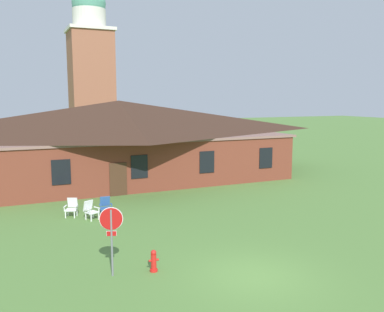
{
  "coord_description": "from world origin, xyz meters",
  "views": [
    {
      "loc": [
        -7.44,
        -11.42,
        6.09
      ],
      "look_at": [
        1.36,
        8.39,
        3.04
      ],
      "focal_mm": 38.54,
      "sensor_mm": 36.0,
      "label": 1
    }
  ],
  "objects_px": {
    "lawn_chair_by_porch": "(72,207)",
    "lawn_chair_near_door": "(90,210)",
    "lawn_chair_left_end": "(105,206)",
    "fire_hydrant": "(154,261)",
    "stop_sign": "(111,228)"
  },
  "relations": [
    {
      "from": "lawn_chair_near_door",
      "to": "fire_hydrant",
      "type": "distance_m",
      "value": 7.38
    },
    {
      "from": "stop_sign",
      "to": "lawn_chair_by_porch",
      "type": "relative_size",
      "value": 2.55
    },
    {
      "from": "lawn_chair_left_end",
      "to": "stop_sign",
      "type": "bearing_deg",
      "value": -100.44
    },
    {
      "from": "lawn_chair_near_door",
      "to": "fire_hydrant",
      "type": "xyz_separation_m",
      "value": [
        0.89,
        -7.33,
        -0.12
      ]
    },
    {
      "from": "lawn_chair_by_porch",
      "to": "fire_hydrant",
      "type": "distance_m",
      "value": 8.43
    },
    {
      "from": "lawn_chair_near_door",
      "to": "fire_hydrant",
      "type": "relative_size",
      "value": 1.21
    },
    {
      "from": "stop_sign",
      "to": "fire_hydrant",
      "type": "height_order",
      "value": "stop_sign"
    },
    {
      "from": "lawn_chair_left_end",
      "to": "fire_hydrant",
      "type": "xyz_separation_m",
      "value": [
        0.02,
        -7.83,
        -0.12
      ]
    },
    {
      "from": "fire_hydrant",
      "to": "lawn_chair_near_door",
      "type": "bearing_deg",
      "value": 96.91
    },
    {
      "from": "stop_sign",
      "to": "fire_hydrant",
      "type": "distance_m",
      "value": 1.97
    },
    {
      "from": "lawn_chair_by_porch",
      "to": "lawn_chair_near_door",
      "type": "distance_m",
      "value": 1.22
    },
    {
      "from": "lawn_chair_near_door",
      "to": "fire_hydrant",
      "type": "height_order",
      "value": "lawn_chair_near_door"
    },
    {
      "from": "stop_sign",
      "to": "lawn_chair_by_porch",
      "type": "distance_m",
      "value": 8.13
    },
    {
      "from": "stop_sign",
      "to": "lawn_chair_near_door",
      "type": "bearing_deg",
      "value": 85.72
    },
    {
      "from": "lawn_chair_left_end",
      "to": "lawn_chair_near_door",
      "type": "bearing_deg",
      "value": -149.97
    }
  ]
}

